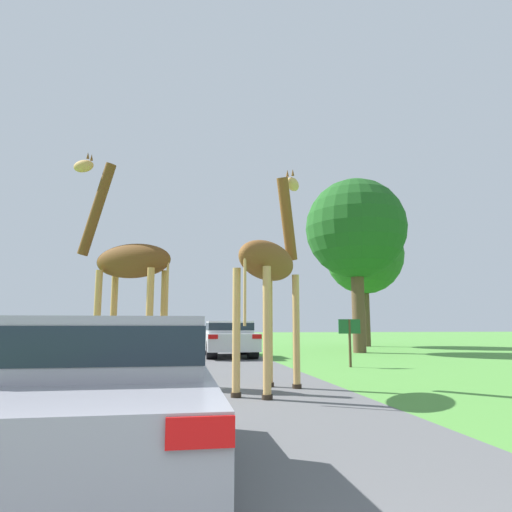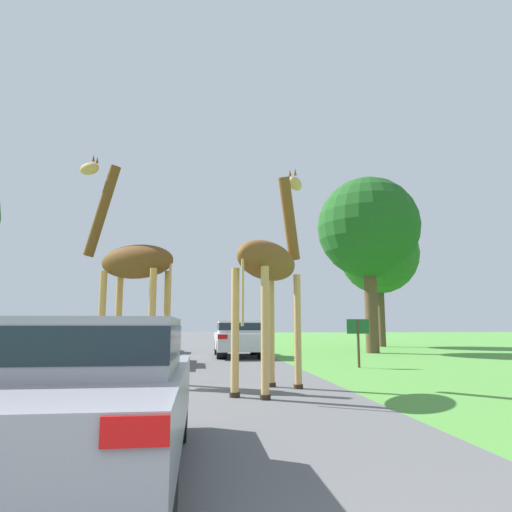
{
  "view_description": "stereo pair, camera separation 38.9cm",
  "coord_description": "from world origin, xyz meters",
  "views": [
    {
      "loc": [
        0.03,
        -0.42,
        1.27
      ],
      "look_at": [
        1.49,
        8.36,
        2.62
      ],
      "focal_mm": 32.0,
      "sensor_mm": 36.0,
      "label": 1
    },
    {
      "loc": [
        0.42,
        -0.47,
        1.27
      ],
      "look_at": [
        1.49,
        8.36,
        2.62
      ],
      "focal_mm": 32.0,
      "sensor_mm": 36.0,
      "label": 2
    }
  ],
  "objects": [
    {
      "name": "sign_post",
      "position": [
        5.21,
        13.15,
        1.01
      ],
      "size": [
        0.7,
        0.08,
        1.45
      ],
      "color": "#4C3823",
      "rests_on": "ground"
    },
    {
      "name": "car_queue_right",
      "position": [
        2.03,
        18.4,
        0.77
      ],
      "size": [
        1.96,
        4.27,
        1.43
      ],
      "color": "silver",
      "rests_on": "ground"
    },
    {
      "name": "car_lead_maroon",
      "position": [
        -0.57,
        3.71,
        0.73
      ],
      "size": [
        1.72,
        3.97,
        1.33
      ],
      "color": "gray",
      "rests_on": "ground"
    },
    {
      "name": "car_queue_left",
      "position": [
        -1.34,
        14.96,
        0.69
      ],
      "size": [
        1.78,
        4.2,
        1.24
      ],
      "color": "maroon",
      "rests_on": "ground"
    },
    {
      "name": "tree_left_edge",
      "position": [
        11.22,
        26.02,
        5.53
      ],
      "size": [
        4.79,
        4.79,
        7.95
      ],
      "color": "brown",
      "rests_on": "ground"
    },
    {
      "name": "giraffe_near_road",
      "position": [
        1.79,
        8.46,
        2.47
      ],
      "size": [
        2.0,
        2.66,
        4.85
      ],
      "rotation": [
        0.0,
        0.0,
        -0.59
      ],
      "color": "tan",
      "rests_on": "ground"
    },
    {
      "name": "giraffe_companion",
      "position": [
        -1.16,
        10.03,
        2.62
      ],
      "size": [
        2.61,
        1.72,
        5.38
      ],
      "rotation": [
        0.0,
        0.0,
        1.07
      ],
      "color": "tan",
      "rests_on": "ground"
    },
    {
      "name": "tree_right_cluster",
      "position": [
        8.33,
        20.11,
        5.85
      ],
      "size": [
        4.82,
        4.82,
        8.32
      ],
      "color": "brown",
      "rests_on": "ground"
    },
    {
      "name": "car_far_ahead",
      "position": [
        -1.98,
        21.61,
        0.69
      ],
      "size": [
        1.81,
        4.19,
        1.28
      ],
      "color": "black",
      "rests_on": "ground"
    },
    {
      "name": "road",
      "position": [
        0.0,
        30.0,
        0.0
      ],
      "size": [
        6.69,
        120.0,
        0.0
      ],
      "color": "#5B5B5E",
      "rests_on": "ground"
    }
  ]
}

